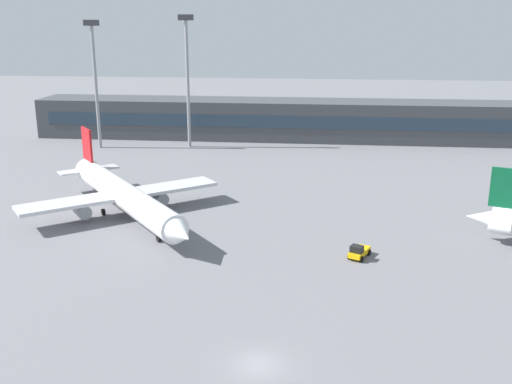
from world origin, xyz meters
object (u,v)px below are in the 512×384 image
object	(u,v)px
airplane_mid	(124,195)
floodlight_tower_west	(95,76)
floodlight_tower_east	(187,73)
baggage_tug_yellow	(359,252)

from	to	relation	value
airplane_mid	floodlight_tower_west	world-z (taller)	floodlight_tower_west
airplane_mid	floodlight_tower_west	size ratio (longest dim) A/B	1.28
floodlight_tower_east	baggage_tug_yellow	bearing A→B (deg)	-60.92
airplane_mid	floodlight_tower_east	world-z (taller)	floodlight_tower_east
baggage_tug_yellow	floodlight_tower_east	size ratio (longest dim) A/B	0.14
airplane_mid	floodlight_tower_west	distance (m)	51.25
baggage_tug_yellow	floodlight_tower_west	xyz separation A→B (m)	(-52.85, 57.31, 14.77)
airplane_mid	floodlight_tower_east	distance (m)	49.86
airplane_mid	floodlight_tower_east	bearing A→B (deg)	91.20
baggage_tug_yellow	floodlight_tower_east	xyz separation A→B (m)	(-33.44, 60.12, 15.32)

